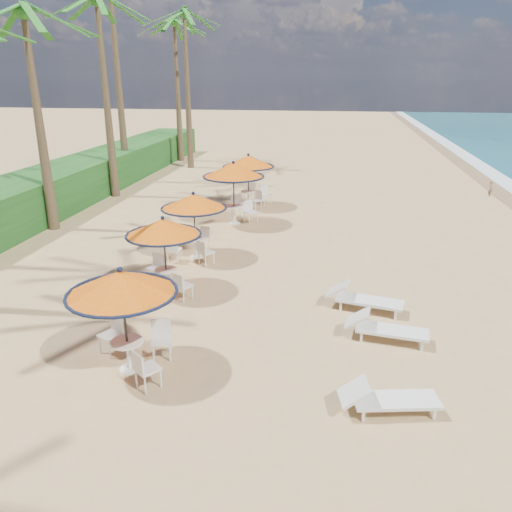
{
  "coord_description": "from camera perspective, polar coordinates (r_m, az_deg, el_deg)",
  "views": [
    {
      "loc": [
        -0.48,
        -9.05,
        5.96
      ],
      "look_at": [
        -2.56,
        3.79,
        1.2
      ],
      "focal_mm": 35.0,
      "sensor_mm": 36.0,
      "label": 1
    }
  ],
  "objects": [
    {
      "name": "ground",
      "position": [
        10.84,
        10.5,
        -13.62
      ],
      "size": [
        160.0,
        160.0,
        0.0
      ],
      "primitive_type": "plane",
      "color": "tan",
      "rests_on": "ground"
    },
    {
      "name": "lounger_far",
      "position": [
        13.64,
        12.0,
        -4.71
      ],
      "size": [
        2.12,
        1.06,
        0.73
      ],
      "rotation": [
        0.0,
        0.0,
        -0.22
      ],
      "color": "white",
      "rests_on": "ground"
    },
    {
      "name": "station_1",
      "position": [
        14.29,
        -10.64,
        2.17
      ],
      "size": [
        2.16,
        2.16,
        2.25
      ],
      "color": "black",
      "rests_on": "ground"
    },
    {
      "name": "lounger_near",
      "position": [
        9.9,
        14.63,
        -15.45
      ],
      "size": [
        1.94,
        0.93,
        0.67
      ],
      "rotation": [
        0.0,
        0.0,
        0.19
      ],
      "color": "white",
      "rests_on": "ground"
    },
    {
      "name": "palm_6",
      "position": [
        34.19,
        -8.17,
        24.79
      ],
      "size": [
        5.0,
        5.0,
        9.7
      ],
      "color": "brown",
      "rests_on": "ground"
    },
    {
      "name": "palm_7",
      "position": [
        37.19,
        -9.29,
        24.04
      ],
      "size": [
        5.0,
        5.0,
        9.49
      ],
      "color": "brown",
      "rests_on": "ground"
    },
    {
      "name": "person",
      "position": [
        28.59,
        25.24,
        7.02
      ],
      "size": [
        0.21,
        0.32,
        0.85
      ],
      "primitive_type": "imported",
      "rotation": [
        0.0,
        0.0,
        1.6
      ],
      "color": "#896345",
      "rests_on": "ground"
    },
    {
      "name": "palm_3",
      "position": [
        21.29,
        -24.88,
        22.71
      ],
      "size": [
        5.0,
        5.0,
        8.3
      ],
      "color": "brown",
      "rests_on": "ground"
    },
    {
      "name": "station_4",
      "position": [
        23.63,
        -0.72,
        10.05
      ],
      "size": [
        2.41,
        2.48,
        2.52
      ],
      "color": "black",
      "rests_on": "ground"
    },
    {
      "name": "station_2",
      "position": [
        16.83,
        -7.13,
        5.25
      ],
      "size": [
        2.22,
        2.22,
        2.31
      ],
      "color": "black",
      "rests_on": "ground"
    },
    {
      "name": "palm_4",
      "position": [
        26.56,
        -17.62,
        24.89
      ],
      "size": [
        5.0,
        5.0,
        9.38
      ],
      "color": "brown",
      "rests_on": "ground"
    },
    {
      "name": "lounger_mid",
      "position": [
        12.27,
        14.38,
        -7.93
      ],
      "size": [
        2.0,
        0.87,
        0.69
      ],
      "rotation": [
        0.0,
        0.0,
        -0.14
      ],
      "color": "white",
      "rests_on": "ground"
    },
    {
      "name": "station_0",
      "position": [
        10.5,
        -14.81,
        -4.37
      ],
      "size": [
        2.27,
        2.27,
        2.36
      ],
      "color": "black",
      "rests_on": "ground"
    },
    {
      "name": "scrub_hedge",
      "position": [
        24.43,
        -23.42,
        6.49
      ],
      "size": [
        3.0,
        40.0,
        1.8
      ],
      "primitive_type": "cube",
      "color": "#194716",
      "rests_on": "ground"
    },
    {
      "name": "station_3",
      "position": [
        20.75,
        -2.46,
        9.14
      ],
      "size": [
        2.54,
        2.61,
        2.65
      ],
      "color": "black",
      "rests_on": "ground"
    }
  ]
}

